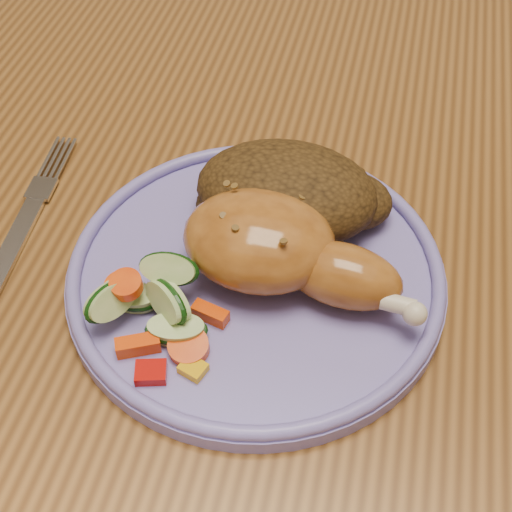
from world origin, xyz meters
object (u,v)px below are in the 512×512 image
fork (21,229)px  plate (256,276)px  chair_far (386,51)px  dining_table (341,264)px

fork → plate: bearing=-2.4°
chair_far → fork: size_ratio=5.17×
plate → chair_far: bearing=85.8°
dining_table → chair_far: size_ratio=1.54×
dining_table → plate: plate is taller
dining_table → plate: bearing=-117.8°
dining_table → fork: size_ratio=7.95×
chair_far → fork: bearing=-108.3°
dining_table → plate: size_ratio=5.27×
chair_far → plate: size_ratio=3.43×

